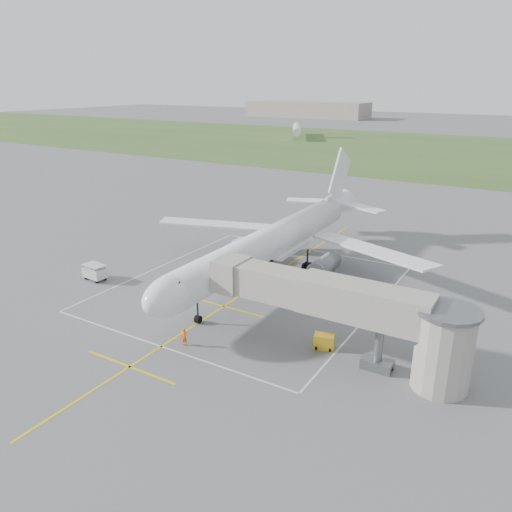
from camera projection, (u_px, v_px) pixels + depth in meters
The scene contains 11 objects.
ground at pixel (270, 277), 61.52m from camera, with size 700.00×700.00×0.00m, color #5E5E61.
grass_strip at pixel (462, 153), 166.44m from camera, with size 700.00×120.00×0.02m, color #3D5726.
apron_markings at pixel (245, 293), 56.82m from camera, with size 28.20×60.00×0.01m.
airliner at pixel (273, 241), 60.67m from camera, with size 38.93×46.75×13.52m.
jet_bridge at pixel (354, 312), 41.37m from camera, with size 23.40×5.00×7.20m.
gpu_unit at pixel (324, 342), 44.90m from camera, with size 2.04×1.67×1.35m.
baggage_cart at pixel (95, 272), 60.31m from camera, with size 2.91×1.88×1.94m.
ramp_worker_nose at pixel (184, 337), 45.34m from camera, with size 0.60×0.39×1.64m, color #FF5808.
ramp_worker_wing at pixel (230, 259), 64.91m from camera, with size 0.85×0.66×1.74m, color #FF3508.
distant_hangars at pixel (477, 114), 281.72m from camera, with size 345.00×49.00×12.00m.
distant_aircraft at pixel (492, 134), 192.15m from camera, with size 167.13×69.69×8.85m.
Camera 1 is at (28.12, -49.81, 22.84)m, focal length 35.00 mm.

